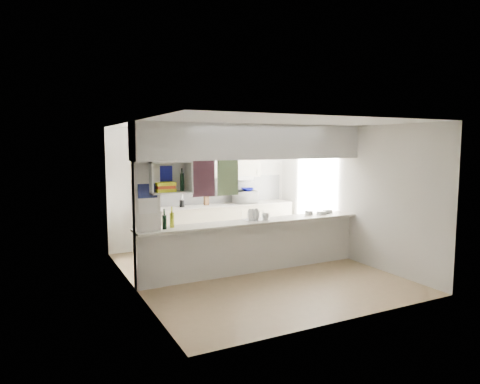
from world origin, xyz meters
TOP-DOWN VIEW (x-y plane):
  - floor at (0.00, 0.00)m, footprint 4.80×4.80m
  - ceiling at (0.00, 0.00)m, footprint 4.80×4.80m
  - wall_back at (0.00, 2.40)m, footprint 4.20×0.00m
  - wall_left at (-2.10, 0.00)m, footprint 0.00×4.80m
  - wall_right at (2.10, 0.00)m, footprint 0.00×4.80m
  - servery_partition at (-0.17, 0.00)m, footprint 4.20×0.50m
  - cubby_shelf at (-1.57, -0.06)m, footprint 0.65×0.35m
  - kitchen_run at (0.16, 2.14)m, footprint 3.60×0.63m
  - microwave at (0.92, 2.10)m, footprint 0.52×0.37m
  - bowl at (0.97, 2.08)m, footprint 0.27×0.27m
  - dish_rack at (0.05, 0.03)m, footprint 0.44×0.34m
  - cup at (0.22, -0.03)m, footprint 0.16×0.16m
  - wine_bottles at (-1.55, 0.02)m, footprint 0.22×0.15m
  - plastic_tubs at (1.44, 0.07)m, footprint 0.60×0.23m
  - utensil_jar at (-0.58, 2.15)m, footprint 0.11×0.11m
  - knife_block at (-0.01, 2.18)m, footprint 0.11×0.09m

SIDE VIEW (x-z plane):
  - floor at x=0.00m, z-range 0.00..0.00m
  - kitchen_run at x=0.16m, z-range -0.29..1.95m
  - plastic_tubs at x=1.44m, z-range 0.92..0.99m
  - cup at x=0.22m, z-range 0.94..1.04m
  - utensil_jar at x=-0.58m, z-range 0.92..1.07m
  - dish_rack at x=0.05m, z-range 0.90..1.12m
  - knife_block at x=-0.01m, z-range 0.92..1.12m
  - wine_bottles at x=-1.55m, z-range 0.87..1.22m
  - microwave at x=0.92m, z-range 0.92..1.20m
  - bowl at x=0.97m, z-range 1.20..1.27m
  - wall_back at x=0.00m, z-range -0.80..3.40m
  - wall_left at x=-2.10m, z-range -1.10..3.70m
  - wall_right at x=2.10m, z-range -1.10..3.70m
  - servery_partition at x=-0.17m, z-range 0.36..2.96m
  - cubby_shelf at x=-1.57m, z-range 1.46..1.96m
  - ceiling at x=0.00m, z-range 2.60..2.60m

